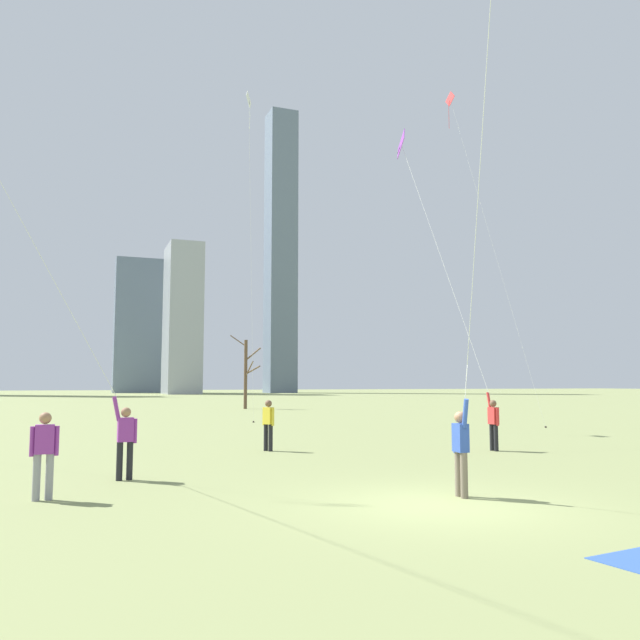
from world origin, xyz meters
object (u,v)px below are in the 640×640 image
at_px(kite_flyer_midfield_left_orange, 14,226).
at_px(kite_flyer_far_back_purple, 465,336).
at_px(bare_tree_far_right_edge, 246,371).
at_px(bystander_strolling_midfield, 268,422).
at_px(distant_kite_drifting_right_red, 457,124).
at_px(kite_flyer_foreground_right_yellow, 464,391).
at_px(bystander_watching_nearby, 44,451).
at_px(distant_kite_low_near_trees_white, 249,136).

height_order(kite_flyer_midfield_left_orange, kite_flyer_far_back_purple, kite_flyer_midfield_left_orange).
relative_size(kite_flyer_far_back_purple, bare_tree_far_right_edge, 2.12).
height_order(bystander_strolling_midfield, bare_tree_far_right_edge, bare_tree_far_right_edge).
bearing_deg(kite_flyer_far_back_purple, distant_kite_drifting_right_red, 57.15).
xyz_separation_m(kite_flyer_midfield_left_orange, kite_flyer_far_back_purple, (14.06, 4.36, -1.68)).
distance_m(kite_flyer_far_back_purple, distant_kite_drifting_right_red, 19.56).
xyz_separation_m(kite_flyer_foreground_right_yellow, bystander_strolling_midfield, (-0.98, 9.71, -1.11)).
bearing_deg(kite_flyer_foreground_right_yellow, kite_flyer_far_back_purple, 56.19).
height_order(bystander_watching_nearby, distant_kite_low_near_trees_white, distant_kite_low_near_trees_white).
xyz_separation_m(kite_flyer_midfield_left_orange, bystander_watching_nearby, (0.84, -1.61, -4.58)).
bearing_deg(distant_kite_drifting_right_red, bare_tree_far_right_edge, 106.99).
relative_size(bystander_watching_nearby, distant_kite_drifting_right_red, 0.08).
bearing_deg(kite_flyer_foreground_right_yellow, distant_kite_low_near_trees_white, 86.44).
distance_m(bystander_watching_nearby, distant_kite_drifting_right_red, 32.01).
relative_size(distant_kite_drifting_right_red, distant_kite_low_near_trees_white, 1.11).
bearing_deg(kite_flyer_midfield_left_orange, bystander_strolling_midfield, 36.28).
distance_m(kite_flyer_foreground_right_yellow, distant_kite_drifting_right_red, 29.09).
height_order(kite_flyer_far_back_purple, bystander_watching_nearby, kite_flyer_far_back_purple).
bearing_deg(distant_kite_drifting_right_red, bystander_watching_nearby, -139.49).
relative_size(distant_kite_drifting_right_red, bare_tree_far_right_edge, 3.10).
distance_m(bystander_watching_nearby, bare_tree_far_right_edge, 42.65).
distance_m(kite_flyer_midfield_left_orange, distant_kite_drifting_right_red, 29.61).
height_order(bystander_watching_nearby, bystander_strolling_midfield, same).
height_order(kite_flyer_foreground_right_yellow, kite_flyer_far_back_purple, kite_flyer_far_back_purple).
distance_m(kite_flyer_midfield_left_orange, bare_tree_far_right_edge, 41.44).
xyz_separation_m(kite_flyer_foreground_right_yellow, bare_tree_far_right_edge, (6.74, 43.03, 1.15)).
bearing_deg(distant_kite_drifting_right_red, distant_kite_low_near_trees_white, 175.01).
xyz_separation_m(distant_kite_drifting_right_red, bare_tree_far_right_edge, (-6.83, 22.34, -14.14)).
bearing_deg(distant_kite_low_near_trees_white, bare_tree_far_right_edge, 75.79).
bearing_deg(bystander_watching_nearby, kite_flyer_midfield_left_orange, 117.61).
relative_size(bystander_strolling_midfield, distant_kite_low_near_trees_white, 0.09).
relative_size(kite_flyer_far_back_purple, bystander_strolling_midfield, 8.24).
bearing_deg(distant_kite_drifting_right_red, kite_flyer_midfield_left_orange, -143.22).
distance_m(distant_kite_drifting_right_red, distant_kite_low_near_trees_white, 12.44).
bearing_deg(bare_tree_far_right_edge, distant_kite_drifting_right_red, -73.01).
bearing_deg(bystander_watching_nearby, kite_flyer_foreground_right_yellow, -21.13).
xyz_separation_m(bystander_watching_nearby, distant_kite_drifting_right_red, (20.90, 17.86, 16.40)).
bearing_deg(kite_flyer_midfield_left_orange, bystander_watching_nearby, -62.39).
relative_size(bystander_strolling_midfield, distant_kite_drifting_right_red, 0.08).
bearing_deg(distant_kite_low_near_trees_white, bystander_watching_nearby, -114.64).
distance_m(kite_flyer_midfield_left_orange, distant_kite_low_near_trees_white, 22.04).
distance_m(bystander_watching_nearby, distant_kite_low_near_trees_white, 25.27).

